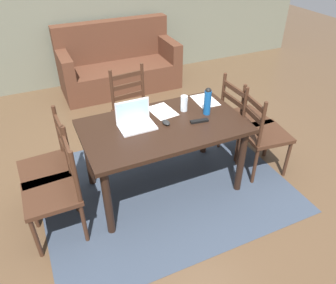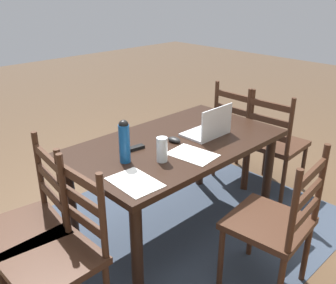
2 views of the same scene
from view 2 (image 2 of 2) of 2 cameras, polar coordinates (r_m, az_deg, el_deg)
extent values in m
plane|color=brown|center=(2.95, 1.22, -13.22)|extent=(14.00, 14.00, 0.00)
cube|color=#333D4C|center=(2.95, 1.22, -13.17)|extent=(2.42, 1.93, 0.01)
cube|color=black|center=(2.59, 1.35, -0.24)|extent=(1.49, 0.86, 0.04)
cylinder|color=black|center=(3.40, 4.98, -1.17)|extent=(0.07, 0.07, 0.70)
cylinder|color=black|center=(2.66, -14.58, -9.39)|extent=(0.07, 0.07, 0.70)
cylinder|color=black|center=(3.04, 15.00, -5.09)|extent=(0.07, 0.07, 0.70)
cylinder|color=black|center=(2.18, -4.77, -16.93)|extent=(0.07, 0.07, 0.70)
cube|color=#3D2316|center=(2.32, 15.06, -11.91)|extent=(0.48, 0.48, 0.04)
cylinder|color=#3D2316|center=(2.39, 8.10, -17.12)|extent=(0.04, 0.04, 0.43)
cylinder|color=#3D2316|center=(2.66, 12.61, -12.79)|extent=(0.04, 0.04, 0.43)
cylinder|color=#3D2316|center=(2.55, 20.39, -15.56)|extent=(0.04, 0.04, 0.43)
cylinder|color=#3D2316|center=(1.98, 18.64, -10.42)|extent=(0.04, 0.04, 0.50)
cylinder|color=#3D2316|center=(2.29, 22.31, -6.07)|extent=(0.04, 0.04, 0.50)
cube|color=#3D2316|center=(2.18, 20.25, -10.34)|extent=(0.36, 0.06, 0.05)
cube|color=#3D2316|center=(2.12, 20.72, -7.51)|extent=(0.36, 0.06, 0.05)
cube|color=#3D2316|center=(2.06, 21.20, -4.51)|extent=(0.36, 0.06, 0.05)
cube|color=#3D2316|center=(2.34, -21.39, -12.54)|extent=(0.49, 0.49, 0.04)
cylinder|color=#3D2316|center=(2.37, -14.54, -18.12)|extent=(0.04, 0.04, 0.43)
cylinder|color=#3D2316|center=(2.66, -17.90, -13.44)|extent=(0.04, 0.04, 0.43)
cylinder|color=#3D2316|center=(2.09, -15.62, -7.97)|extent=(0.04, 0.04, 0.50)
cylinder|color=#3D2316|center=(2.41, -19.08, -4.05)|extent=(0.04, 0.04, 0.50)
cube|color=#3D2316|center=(2.30, -17.18, -8.05)|extent=(0.07, 0.36, 0.05)
cube|color=#3D2316|center=(2.24, -17.56, -5.31)|extent=(0.07, 0.36, 0.05)
cube|color=#3D2316|center=(2.19, -17.95, -2.43)|extent=(0.07, 0.36, 0.05)
cube|color=#3D2316|center=(3.40, 16.29, -0.27)|extent=(0.46, 0.46, 0.04)
cylinder|color=#3D2316|center=(3.73, 14.69, -1.93)|extent=(0.04, 0.04, 0.43)
cylinder|color=#3D2316|center=(3.59, 19.96, -3.64)|extent=(0.04, 0.04, 0.43)
cylinder|color=#3D2316|center=(3.43, 11.57, -3.94)|extent=(0.04, 0.04, 0.43)
cylinder|color=#3D2316|center=(3.28, 17.21, -5.92)|extent=(0.04, 0.04, 0.43)
cylinder|color=#3D2316|center=(3.23, 12.16, 3.68)|extent=(0.04, 0.04, 0.50)
cylinder|color=#3D2316|center=(3.07, 18.19, 1.96)|extent=(0.04, 0.04, 0.50)
cube|color=#3D2316|center=(3.18, 14.91, 1.16)|extent=(0.04, 0.36, 0.05)
cube|color=#3D2316|center=(3.14, 15.15, 3.27)|extent=(0.04, 0.36, 0.05)
cube|color=#3D2316|center=(3.10, 15.39, 5.44)|extent=(0.04, 0.36, 0.05)
cube|color=#3D2316|center=(3.57, 11.57, 1.33)|extent=(0.44, 0.44, 0.04)
cylinder|color=#3D2316|center=(3.90, 10.64, -0.40)|extent=(0.04, 0.04, 0.43)
cylinder|color=#3D2316|center=(3.72, 15.35, -2.09)|extent=(0.04, 0.04, 0.43)
cylinder|color=#3D2316|center=(3.62, 7.08, -2.08)|extent=(0.04, 0.04, 0.43)
cylinder|color=#3D2316|center=(3.42, 12.00, -4.01)|extent=(0.04, 0.04, 0.43)
cylinder|color=#3D2316|center=(3.44, 7.37, 5.20)|extent=(0.04, 0.04, 0.50)
cylinder|color=#3D2316|center=(3.23, 12.60, 3.61)|extent=(0.04, 0.04, 0.50)
cube|color=#3D2316|center=(3.36, 9.79, 2.82)|extent=(0.02, 0.36, 0.05)
cube|color=#3D2316|center=(3.32, 9.94, 4.84)|extent=(0.02, 0.36, 0.05)
cube|color=#3D2316|center=(3.28, 10.09, 6.91)|extent=(0.02, 0.36, 0.05)
cube|color=#3D2316|center=(2.08, -17.36, -16.96)|extent=(0.45, 0.45, 0.04)
cylinder|color=#3D2316|center=(2.42, -14.88, -17.18)|extent=(0.04, 0.04, 0.43)
cylinder|color=#3D2316|center=(1.87, -9.96, -11.50)|extent=(0.04, 0.04, 0.50)
cylinder|color=#3D2316|center=(2.15, -15.98, -7.14)|extent=(0.04, 0.04, 0.50)
cube|color=#3D2316|center=(2.06, -12.94, -11.53)|extent=(0.03, 0.36, 0.05)
cube|color=#3D2316|center=(1.99, -13.26, -8.57)|extent=(0.03, 0.36, 0.05)
cube|color=#3D2316|center=(1.93, -13.60, -5.42)|extent=(0.03, 0.36, 0.05)
cube|color=silver|center=(2.71, 5.63, 1.38)|extent=(0.32, 0.22, 0.02)
cube|color=silver|center=(2.60, 7.51, 3.06)|extent=(0.32, 0.01, 0.21)
cube|color=#A5CCEA|center=(2.61, 7.40, 3.09)|extent=(0.30, 0.01, 0.19)
cylinder|color=#145199|center=(2.25, -6.69, -0.25)|extent=(0.07, 0.07, 0.24)
sphere|color=black|center=(2.20, -6.83, 2.62)|extent=(0.06, 0.06, 0.06)
cylinder|color=silver|center=(2.26, -0.93, -1.15)|extent=(0.07, 0.07, 0.15)
ellipsoid|color=black|center=(2.55, 0.99, 0.35)|extent=(0.07, 0.10, 0.03)
cube|color=black|center=(2.45, -5.50, -1.03)|extent=(0.17, 0.07, 0.02)
cube|color=white|center=(2.38, 3.77, -1.92)|extent=(0.24, 0.32, 0.00)
cube|color=white|center=(2.06, -5.11, -6.14)|extent=(0.22, 0.31, 0.00)
camera|label=1|loc=(4.85, -11.25, 29.54)|focal=34.95mm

